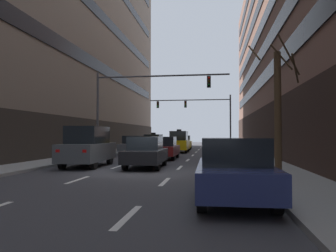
{
  "coord_description": "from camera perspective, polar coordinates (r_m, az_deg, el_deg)",
  "views": [
    {
      "loc": [
        3.45,
        -14.49,
        1.7
      ],
      "look_at": [
        -0.3,
        11.22,
        2.41
      ],
      "focal_mm": 34.22,
      "sensor_mm": 36.0,
      "label": 1
    }
  ],
  "objects": [
    {
      "name": "lane_stripe_l1_s5",
      "position": [
        22.15,
        -5.11,
        -5.96
      ],
      "size": [
        0.16,
        2.0,
        0.01
      ],
      "primitive_type": "cube",
      "color": "silver",
      "rests_on": "ground"
    },
    {
      "name": "lane_stripe_l2_s4",
      "position": [
        16.67,
        2.1,
        -7.42
      ],
      "size": [
        0.16,
        2.0,
        0.01
      ],
      "primitive_type": "cube",
      "color": "silver",
      "rests_on": "ground"
    },
    {
      "name": "car_driving_6",
      "position": [
        27.72,
        -5.99,
        -3.43
      ],
      "size": [
        1.89,
        4.35,
        1.62
      ],
      "color": "black",
      "rests_on": "ground"
    },
    {
      "name": "sidewalk_right",
      "position": [
        14.85,
        19.33,
        -7.79
      ],
      "size": [
        2.55,
        80.0,
        0.14
      ],
      "primitive_type": "cube",
      "color": "gray",
      "rests_on": "ground"
    },
    {
      "name": "taxi_driving_3",
      "position": [
        35.46,
        -2.55,
        -2.93
      ],
      "size": [
        2.18,
        4.75,
        1.94
      ],
      "color": "black",
      "rests_on": "ground"
    },
    {
      "name": "ground_plane",
      "position": [
        14.99,
        -5.13,
        -8.08
      ],
      "size": [
        120.0,
        120.0,
        0.0
      ],
      "primitive_type": "plane",
      "color": "#38383D"
    },
    {
      "name": "lane_stripe_l1_s7",
      "position": [
        31.94,
        -0.93,
        -4.62
      ],
      "size": [
        0.16,
        2.0,
        0.01
      ],
      "primitive_type": "cube",
      "color": "silver",
      "rests_on": "ground"
    },
    {
      "name": "lane_stripe_l2_s3",
      "position": [
        11.75,
        -0.57,
        -9.88
      ],
      "size": [
        0.16,
        2.0,
        0.01
      ],
      "primitive_type": "cube",
      "color": "silver",
      "rests_on": "ground"
    },
    {
      "name": "car_driving_5",
      "position": [
        22.37,
        -0.65,
        -3.95
      ],
      "size": [
        1.77,
        4.19,
        1.57
      ],
      "color": "black",
      "rests_on": "ground"
    },
    {
      "name": "lane_stripe_l1_s3",
      "position": [
        12.69,
        -15.77,
        -9.2
      ],
      "size": [
        0.16,
        2.0,
        0.01
      ],
      "primitive_type": "cube",
      "color": "silver",
      "rests_on": "ground"
    },
    {
      "name": "lane_stripe_l2_s6",
      "position": [
        26.6,
        4.44,
        -5.23
      ],
      "size": [
        0.16,
        2.0,
        0.01
      ],
      "primitive_type": "cube",
      "color": "silver",
      "rests_on": "ground"
    },
    {
      "name": "taxi_driving_1",
      "position": [
        36.82,
        2.74,
        -2.98
      ],
      "size": [
        1.97,
        4.38,
        1.79
      ],
      "color": "black",
      "rests_on": "ground"
    },
    {
      "name": "lane_stripe_l1_s6",
      "position": [
        27.03,
        -2.64,
        -5.17
      ],
      "size": [
        0.16,
        2.0,
        0.01
      ],
      "primitive_type": "cube",
      "color": "silver",
      "rests_on": "ground"
    },
    {
      "name": "lane_stripe_l1_s4",
      "position": [
        17.35,
        -8.97,
        -7.17
      ],
      "size": [
        0.16,
        2.0,
        0.01
      ],
      "primitive_type": "cube",
      "color": "silver",
      "rests_on": "ground"
    },
    {
      "name": "lane_stripe_l2_s10",
      "position": [
        46.55,
        6.1,
        -3.65
      ],
      "size": [
        0.16,
        2.0,
        0.01
      ],
      "primitive_type": "cube",
      "color": "silver",
      "rests_on": "ground"
    },
    {
      "name": "street_tree_0",
      "position": [
        13.76,
        18.97,
        3.05
      ],
      "size": [
        2.01,
        1.92,
        5.5
      ],
      "color": "#4C3823",
      "rests_on": "sidewalk_right"
    },
    {
      "name": "traffic_signal_1",
      "position": [
        40.17,
        5.96,
        2.84
      ],
      "size": [
        10.18,
        0.35,
        6.5
      ],
      "color": "#4C4C51",
      "rests_on": "sidewalk_right"
    },
    {
      "name": "lane_stripe_l2_s2",
      "position": [
        6.94,
        -7.2,
        -15.72
      ],
      "size": [
        0.16,
        2.0,
        0.01
      ],
      "primitive_type": "cube",
      "color": "silver",
      "rests_on": "ground"
    },
    {
      "name": "lane_stripe_l1_s10",
      "position": [
        46.8,
        2.02,
        -3.65
      ],
      "size": [
        0.16,
        2.0,
        0.01
      ],
      "primitive_type": "cube",
      "color": "silver",
      "rests_on": "ground"
    },
    {
      "name": "lane_stripe_l1_s9",
      "position": [
        41.84,
        1.27,
        -3.9
      ],
      "size": [
        0.16,
        2.0,
        0.01
      ],
      "primitive_type": "cube",
      "color": "silver",
      "rests_on": "ground"
    },
    {
      "name": "lane_stripe_l1_s8",
      "position": [
        36.88,
        0.32,
        -4.21
      ],
      "size": [
        0.16,
        2.0,
        0.01
      ],
      "primitive_type": "cube",
      "color": "silver",
      "rests_on": "ground"
    },
    {
      "name": "lane_stripe_l2_s7",
      "position": [
        31.58,
        5.05,
        -4.65
      ],
      "size": [
        0.16,
        2.0,
        0.01
      ],
      "primitive_type": "cube",
      "color": "silver",
      "rests_on": "ground"
    },
    {
      "name": "car_parked_0",
      "position": [
        8.41,
        11.65,
        -7.7
      ],
      "size": [
        1.89,
        4.36,
        1.62
      ],
      "color": "black",
      "rests_on": "ground"
    },
    {
      "name": "lane_stripe_l2_s8",
      "position": [
        36.57,
        5.5,
        -4.23
      ],
      "size": [
        0.16,
        2.0,
        0.01
      ],
      "primitive_type": "cube",
      "color": "silver",
      "rests_on": "ground"
    },
    {
      "name": "car_driving_2",
      "position": [
        16.54,
        -3.95,
        -4.74
      ],
      "size": [
        1.9,
        4.31,
        1.6
      ],
      "color": "black",
      "rests_on": "ground"
    },
    {
      "name": "car_driving_4",
      "position": [
        17.63,
        -14.09,
        -3.59
      ],
      "size": [
        2.02,
        4.5,
        2.15
      ],
      "color": "black",
      "rests_on": "ground"
    },
    {
      "name": "sidewalk_left",
      "position": [
        17.52,
        -25.62,
        -6.76
      ],
      "size": [
        2.55,
        80.0,
        0.14
      ],
      "primitive_type": "cube",
      "color": "gray",
      "rests_on": "ground"
    },
    {
      "name": "lane_stripe_l2_s5",
      "position": [
        21.63,
        3.54,
        -6.07
      ],
      "size": [
        0.16,
        2.0,
        0.01
      ],
      "primitive_type": "cube",
      "color": "silver",
      "rests_on": "ground"
    },
    {
      "name": "traffic_signal_0",
      "position": [
        24.21,
        -5.44,
        5.39
      ],
      "size": [
        10.02,
        0.35,
        6.33
      ],
      "color": "#4C4C51",
      "rests_on": "sidewalk_left"
    },
    {
      "name": "taxi_driving_0",
      "position": [
        30.72,
        1.98,
        -2.84
      ],
      "size": [
        1.8,
        4.24,
        2.22
      ],
      "color": "black",
      "rests_on": "ground"
    },
    {
      "name": "lane_stripe_l2_s9",
      "position": [
        41.56,
        5.84,
        -3.9
      ],
      "size": [
        0.16,
        2.0,
        0.01
      ],
      "primitive_type": "cube",
      "color": "silver",
      "rests_on": "ground"
    }
  ]
}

